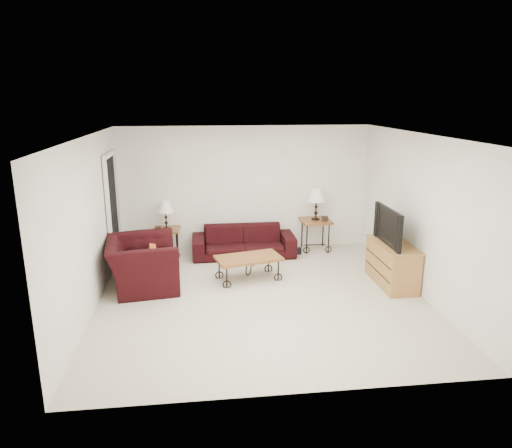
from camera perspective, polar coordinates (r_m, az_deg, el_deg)
The scene contains 20 objects.
ground at distance 7.41m, azimuth 0.66°, elevation -8.90°, with size 5.00×5.00×0.00m, color #BFB5A3.
wall_back at distance 9.42m, azimuth -1.32°, elevation 4.33°, with size 5.00×0.02×2.50m, color white.
wall_front at distance 4.65m, azimuth 4.77°, elevation -7.32°, with size 5.00×0.02×2.50m, color white.
wall_left at distance 7.12m, azimuth -19.68°, elevation -0.16°, with size 0.02×5.00×2.50m, color white.
wall_right at distance 7.72m, azimuth 19.41°, elevation 1.02°, with size 0.02×5.00×2.50m, color white.
ceiling at distance 6.79m, azimuth 0.72°, elevation 10.74°, with size 5.00×5.00×0.00m, color white.
doorway at distance 8.74m, azimuth -17.08°, elevation 1.24°, with size 0.08×0.94×2.04m, color black.
sofa at distance 9.18m, azimuth -1.53°, elevation -2.13°, with size 2.00×0.78×0.58m, color black.
side_table_left at distance 9.35m, azimuth -10.78°, elevation -2.19°, with size 0.51×0.51×0.55m, color brown.
side_table_right at distance 9.59m, azimuth 7.23°, elevation -1.32°, with size 0.59×0.59×0.64m, color brown.
lamp_left at distance 9.20m, azimuth -10.95°, elevation 1.09°, with size 0.31×0.31×0.55m, color black, non-canonical shape.
lamp_right at distance 9.43m, azimuth 7.36°, elevation 2.42°, with size 0.36×0.36×0.64m, color black, non-canonical shape.
photo_frame_left at distance 9.13m, azimuth -11.88°, elevation -0.57°, with size 0.11×0.01×0.09m, color black.
photo_frame_right at distance 9.38m, azimuth 8.41°, elevation 0.64°, with size 0.13×0.02×0.11m, color black.
coffee_table at distance 8.02m, azimuth -0.92°, elevation -5.42°, with size 1.09×0.59×0.41m, color brown.
armchair at distance 7.86m, azimuth -13.69°, elevation -4.72°, with size 1.25×1.09×0.81m, color black.
throw_pillow at distance 7.76m, azimuth -12.68°, elevation -4.04°, with size 0.37×0.10×0.37m, color #B13716.
tv_stand at distance 8.11m, azimuth 16.27°, elevation -4.70°, with size 0.49×1.17×0.70m, color #A4673D.
television at distance 7.91m, azimuth 16.49°, elevation -0.24°, with size 1.05×0.14×0.61m, color black.
backpack at distance 9.12m, azimuth 4.76°, elevation -2.85°, with size 0.32×0.25×0.42m, color black.
Camera 1 is at (-0.89, -6.71, 3.03)m, focal length 32.75 mm.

